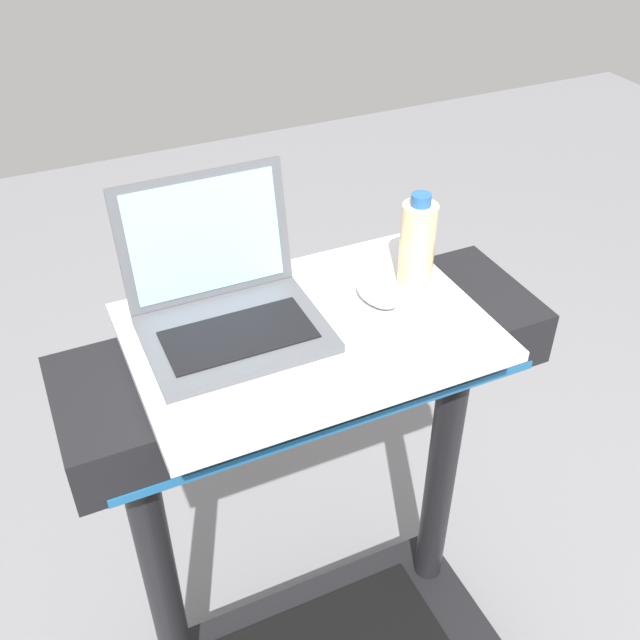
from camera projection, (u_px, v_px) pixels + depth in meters
name	position (u px, v px, depth m)	size (l,w,h in m)	color
desk_board	(308.00, 332.00, 1.31)	(0.63, 0.44, 0.02)	silver
laptop	(225.00, 301.00, 1.29)	(0.31, 0.28, 0.25)	#515459
computer_mouse	(377.00, 294.00, 1.36)	(0.06, 0.10, 0.03)	#B2B2B7
water_bottle	(417.00, 243.00, 1.37)	(0.07, 0.07, 0.19)	beige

